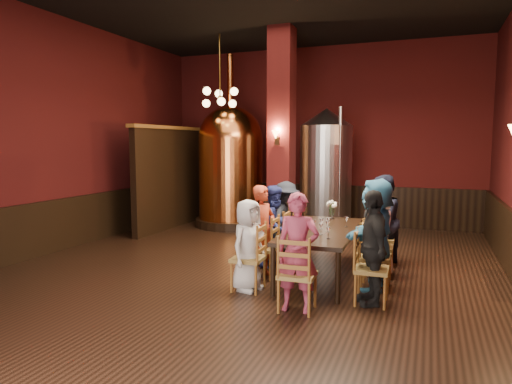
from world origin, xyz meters
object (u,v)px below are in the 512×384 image
at_px(person_2, 275,226).
at_px(rose_vase, 332,207).
at_px(steel_vessel, 326,171).
at_px(person_0, 248,245).
at_px(copper_kettle, 231,165).
at_px(dining_table, 321,233).
at_px(person_1, 263,232).

bearing_deg(person_2, rose_vase, -38.78).
relative_size(steel_vessel, rose_vase, 8.62).
bearing_deg(steel_vessel, person_0, -91.31).
relative_size(person_2, steel_vessel, 0.48).
relative_size(copper_kettle, steel_vessel, 1.47).
bearing_deg(person_0, steel_vessel, 13.84).
xyz_separation_m(dining_table, person_1, (-0.84, -0.36, 0.03)).
bearing_deg(dining_table, rose_vase, 90.77).
height_order(person_2, steel_vessel, steel_vessel).
relative_size(person_0, copper_kettle, 0.31).
xyz_separation_m(dining_table, rose_vase, (-0.05, 1.00, 0.28)).
xyz_separation_m(steel_vessel, rose_vase, (0.66, -2.52, -0.46)).
height_order(person_0, person_1, person_1).
relative_size(person_1, rose_vase, 4.32).
bearing_deg(dining_table, person_2, 158.78).
bearing_deg(person_2, copper_kettle, 45.56).
xyz_separation_m(person_1, person_2, (-0.02, 0.66, -0.03)).
height_order(copper_kettle, rose_vase, copper_kettle).
relative_size(person_0, steel_vessel, 0.45).
height_order(person_1, rose_vase, person_1).
bearing_deg(person_2, steel_vessel, 7.90).
relative_size(dining_table, copper_kettle, 0.58).
bearing_deg(person_2, person_0, -167.47).
bearing_deg(rose_vase, person_1, -120.20).
bearing_deg(person_1, copper_kettle, 48.30).
xyz_separation_m(person_0, person_2, (-0.05, 1.33, 0.04)).
bearing_deg(person_0, copper_kettle, 41.92).
relative_size(person_1, copper_kettle, 0.34).
bearing_deg(person_2, person_1, -167.47).
distance_m(dining_table, person_1, 0.91).
xyz_separation_m(person_0, copper_kettle, (-2.28, 4.53, 0.89)).
distance_m(person_0, steel_vessel, 4.61).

